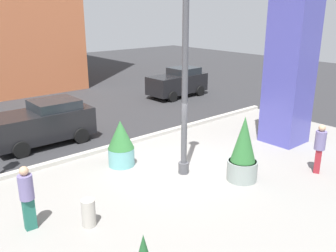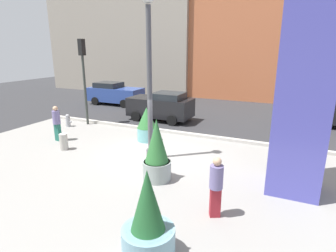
# 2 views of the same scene
# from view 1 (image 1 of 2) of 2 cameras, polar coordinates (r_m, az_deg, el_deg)

# --- Properties ---
(ground_plane) EXTENTS (60.00, 60.00, 0.00)m
(ground_plane) POSITION_cam_1_polar(r_m,az_deg,el_deg) (15.97, -8.66, -2.15)
(ground_plane) COLOR #2D2D30
(plaza_pavement) EXTENTS (18.00, 10.00, 0.02)m
(plaza_pavement) POSITION_cam_1_polar(r_m,az_deg,el_deg) (11.71, 7.48, -9.83)
(plaza_pavement) COLOR gray
(plaza_pavement) RESTS_ON ground_plane
(curb_strip) EXTENTS (18.00, 0.24, 0.16)m
(curb_strip) POSITION_cam_1_polar(r_m,az_deg,el_deg) (15.24, -6.91, -2.74)
(curb_strip) COLOR #B7B2A8
(curb_strip) RESTS_ON ground_plane
(lamp_post) EXTENTS (0.44, 0.44, 6.28)m
(lamp_post) POSITION_cam_1_polar(r_m,az_deg,el_deg) (11.73, 2.64, 6.28)
(lamp_post) COLOR #4C4C51
(lamp_post) RESTS_ON ground_plane
(art_pillar_blue) EXTENTS (1.53, 1.53, 6.27)m
(art_pillar_blue) POSITION_cam_1_polar(r_m,az_deg,el_deg) (15.65, 18.55, 8.60)
(art_pillar_blue) COLOR #4C4CAD
(art_pillar_blue) RESTS_ON ground_plane
(potted_plant_curbside) EXTENTS (0.99, 0.99, 2.19)m
(potted_plant_curbside) POSITION_cam_1_polar(r_m,az_deg,el_deg) (12.08, 11.66, -4.00)
(potted_plant_curbside) COLOR gray
(potted_plant_curbside) RESTS_ON ground_plane
(potted_plant_near_left) EXTENTS (0.94, 0.94, 1.69)m
(potted_plant_near_left) POSITION_cam_1_polar(r_m,az_deg,el_deg) (13.08, -7.36, -2.71)
(potted_plant_near_left) COLOR #6BB2B2
(potted_plant_near_left) RESTS_ON ground_plane
(concrete_bollard) EXTENTS (0.36, 0.36, 0.75)m
(concrete_bollard) POSITION_cam_1_polar(r_m,az_deg,el_deg) (9.92, -12.29, -13.13)
(concrete_bollard) COLOR #B2ADA3
(concrete_bollard) RESTS_ON ground_plane
(car_intersection) EXTENTS (3.97, 2.03, 1.81)m
(car_intersection) POSITION_cam_1_polar(r_m,az_deg,el_deg) (23.51, 1.57, 6.83)
(car_intersection) COLOR black
(car_intersection) RESTS_ON ground_plane
(car_far_lane) EXTENTS (4.03, 2.12, 1.79)m
(car_far_lane) POSITION_cam_1_polar(r_m,az_deg,el_deg) (15.98, -18.85, 0.52)
(car_far_lane) COLOR black
(car_far_lane) RESTS_ON ground_plane
(pedestrian_by_curb) EXTENTS (0.38, 0.38, 1.75)m
(pedestrian_by_curb) POSITION_cam_1_polar(r_m,az_deg,el_deg) (9.93, -21.16, -9.99)
(pedestrian_by_curb) COLOR #236656
(pedestrian_by_curb) RESTS_ON ground_plane
(pedestrian_on_sidewalk) EXTENTS (0.48, 0.48, 1.74)m
(pedestrian_on_sidewalk) POSITION_cam_1_polar(r_m,az_deg,el_deg) (13.41, 22.59, -2.93)
(pedestrian_on_sidewalk) COLOR maroon
(pedestrian_on_sidewalk) RESTS_ON ground_plane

